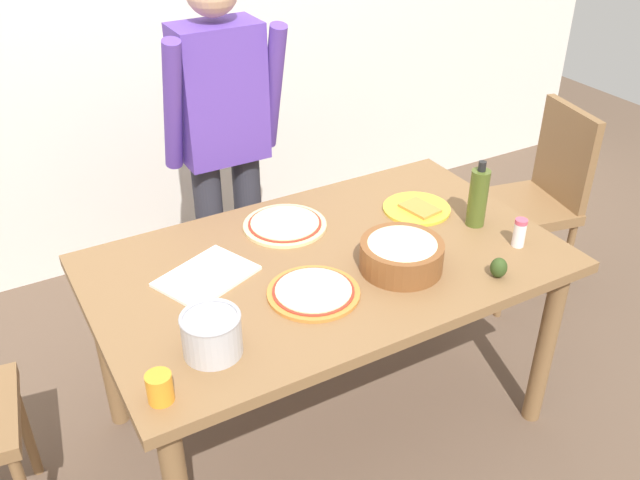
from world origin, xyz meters
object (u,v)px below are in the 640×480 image
object	(u,v)px
pizza_cooked_on_tray	(313,292)
olive_oil_bottle	(478,197)
dining_table	(327,281)
chair_wooden_right	(539,193)
avocado	(499,268)
person_cook	(223,137)
popcorn_bowl	(402,253)
cutting_board_white	(207,276)
plate_with_slice	(417,209)
salt_shaker	(519,233)
cup_orange	(160,388)
steel_pot	(212,334)
pizza_raw_on_board	(285,225)

from	to	relation	value
pizza_cooked_on_tray	olive_oil_bottle	xyz separation A→B (m)	(0.74, 0.09, 0.10)
dining_table	pizza_cooked_on_tray	xyz separation A→B (m)	(-0.14, -0.16, 0.10)
chair_wooden_right	avocado	size ratio (longest dim) A/B	13.57
person_cook	popcorn_bowl	world-z (taller)	person_cook
cutting_board_white	avocado	distance (m)	0.96
chair_wooden_right	plate_with_slice	bearing A→B (deg)	-169.36
pizza_cooked_on_tray	salt_shaker	xyz separation A→B (m)	(0.77, -0.10, 0.04)
person_cook	cup_orange	world-z (taller)	person_cook
chair_wooden_right	dining_table	bearing A→B (deg)	-167.89
cup_orange	dining_table	bearing A→B (deg)	27.12
popcorn_bowl	pizza_cooked_on_tray	bearing A→B (deg)	177.38
pizza_cooked_on_tray	salt_shaker	size ratio (longest dim) A/B	2.82
person_cook	steel_pot	bearing A→B (deg)	-114.93
cup_orange	pizza_raw_on_board	bearing A→B (deg)	42.61
chair_wooden_right	cutting_board_white	xyz separation A→B (m)	(-1.72, -0.18, 0.23)
cutting_board_white	avocado	world-z (taller)	avocado
dining_table	popcorn_bowl	size ratio (longest dim) A/B	5.71
person_cook	plate_with_slice	xyz separation A→B (m)	(0.53, -0.63, -0.17)
olive_oil_bottle	cup_orange	size ratio (longest dim) A/B	3.01
cup_orange	avocado	xyz separation A→B (m)	(1.15, -0.00, -0.01)
steel_pot	dining_table	bearing A→B (deg)	26.04
pizza_cooked_on_tray	salt_shaker	world-z (taller)	salt_shaker
popcorn_bowl	olive_oil_bottle	size ratio (longest dim) A/B	1.09
pizza_raw_on_board	plate_with_slice	xyz separation A→B (m)	(0.50, -0.14, -0.00)
pizza_cooked_on_tray	olive_oil_bottle	world-z (taller)	olive_oil_bottle
cup_orange	cutting_board_white	size ratio (longest dim) A/B	0.28
popcorn_bowl	plate_with_slice	bearing A→B (deg)	45.92
olive_oil_bottle	person_cook	bearing A→B (deg)	128.39
salt_shaker	cutting_board_white	bearing A→B (deg)	160.95
olive_oil_bottle	steel_pot	xyz separation A→B (m)	(-1.12, -0.19, -0.05)
salt_shaker	avocado	size ratio (longest dim) A/B	1.51
popcorn_bowl	cup_orange	world-z (taller)	popcorn_bowl
chair_wooden_right	cutting_board_white	world-z (taller)	chair_wooden_right
person_cook	cup_orange	size ratio (longest dim) A/B	19.06
dining_table	pizza_raw_on_board	size ratio (longest dim) A/B	5.17
steel_pot	cup_orange	bearing A→B (deg)	-150.01
popcorn_bowl	salt_shaker	distance (m)	0.45
person_cook	salt_shaker	size ratio (longest dim) A/B	15.28
person_cook	steel_pot	distance (m)	1.12
person_cook	avocado	bearing A→B (deg)	-66.43
steel_pot	avocado	world-z (taller)	steel_pot
plate_with_slice	salt_shaker	xyz separation A→B (m)	(0.16, -0.38, 0.04)
pizza_cooked_on_tray	plate_with_slice	world-z (taller)	plate_with_slice
cutting_board_white	dining_table	bearing A→B (deg)	-13.84
plate_with_slice	steel_pot	xyz separation A→B (m)	(-1.00, -0.38, 0.06)
avocado	olive_oil_bottle	bearing A→B (deg)	62.20
person_cook	chair_wooden_right	distance (m)	1.51
dining_table	plate_with_slice	xyz separation A→B (m)	(0.47, 0.12, 0.10)
plate_with_slice	olive_oil_bottle	world-z (taller)	olive_oil_bottle
pizza_cooked_on_tray	steel_pot	distance (m)	0.40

